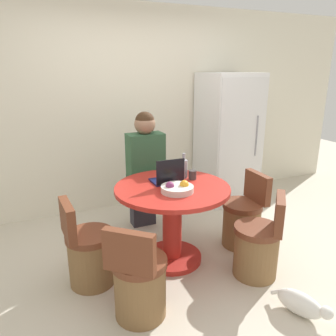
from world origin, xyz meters
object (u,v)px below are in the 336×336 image
Objects in this scene: chair_left_side at (89,254)px; cat at (301,304)px; fruit_bowl at (177,188)px; laptop at (168,177)px; refrigerator at (227,139)px; dining_table at (172,212)px; chair_near_right_corner at (258,247)px; person_seated at (144,165)px; bottle at (184,168)px; chair_near_left_corner at (139,283)px; chair_right_side at (243,220)px.

cat is (1.40, -1.04, -0.19)m from chair_left_side.
cat is at bearing -57.14° from fruit_bowl.
laptop is 0.25m from fruit_bowl.
refrigerator is 1.82m from dining_table.
chair_near_right_corner is 0.59m from cat.
chair_left_side reaches higher than cat.
bottle is (0.21, -0.57, 0.09)m from person_seated.
laptop is 0.61× the size of cat.
fruit_bowl is (-0.02, -0.14, 0.29)m from dining_table.
chair_near_left_corner is 0.57× the size of person_seated.
bottle is (-1.15, -0.97, -0.01)m from refrigerator.
dining_table is (-1.36, -1.15, -0.37)m from refrigerator.
refrigerator is 2.50m from cat.
dining_table is 0.78× the size of person_seated.
chair_left_side is at bearing -176.60° from dining_table.
refrigerator reaches higher than chair_right_side.
chair_near_left_corner is 1.55m from person_seated.
bottle is (0.75, 0.79, 0.59)m from chair_near_left_corner.
laptop is 0.96× the size of fruit_bowl.
person_seated is 3.00× the size of cat.
chair_near_right_corner is 1.52m from person_seated.
bottle is at bearing 41.72° from dining_table.
person_seated reaches higher than chair_left_side.
chair_left_side is at bearing -150.94° from refrigerator.
refrigerator reaches higher than laptop.
person_seated is 0.65m from laptop.
chair_near_right_corner reaches higher than dining_table.
laptop reaches higher than chair_near_left_corner.
cat is at bearing 116.47° from laptop.
fruit_bowl is at bearing -80.09° from chair_right_side.
person_seated is (-0.81, 0.79, 0.50)m from chair_right_side.
chair_left_side is 1.00× the size of chair_near_left_corner.
laptop is (0.54, 0.71, 0.55)m from chair_near_left_corner.
chair_right_side is at bearing -92.73° from chair_left_side.
chair_right_side is 3.12× the size of bottle.
person_seated reaches higher than laptop.
chair_right_side and chair_left_side have the same top height.
laptop reaches higher than fruit_bowl.
chair_near_right_corner is 1.00× the size of chair_near_left_corner.
bottle is 1.54m from cat.
refrigerator is 6.31× the size of laptop.
chair_right_side is 0.99m from fruit_bowl.
chair_left_side is 1.24m from person_seated.
chair_right_side and chair_near_left_corner have the same top height.
chair_right_side is 2.70× the size of fruit_bowl.
chair_left_side is (-0.81, -0.05, -0.23)m from dining_table.
chair_near_left_corner is (-0.54, -0.60, -0.23)m from dining_table.
bottle is (0.21, 0.08, 0.04)m from laptop.
dining_table is 0.84m from chair_near_right_corner.
person_seated is at bearing 110.14° from bottle.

